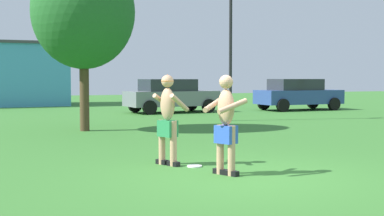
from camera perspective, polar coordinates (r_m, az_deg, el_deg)
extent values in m
plane|color=#38752D|center=(9.04, 5.88, -7.43)|extent=(80.00, 80.00, 0.00)
cube|color=black|center=(10.27, -3.26, -5.85)|extent=(0.20, 0.28, 0.09)
cylinder|color=tan|center=(10.21, -3.27, -3.71)|extent=(0.13, 0.13, 0.86)
cube|color=black|center=(10.04, -2.03, -6.06)|extent=(0.20, 0.28, 0.09)
cylinder|color=tan|center=(9.98, -2.03, -3.87)|extent=(0.13, 0.13, 0.86)
cube|color=#28844C|center=(10.07, -2.66, -2.23)|extent=(0.36, 0.41, 0.31)
ellipsoid|color=tan|center=(10.03, -2.67, 0.42)|extent=(0.33, 0.39, 0.62)
cylinder|color=tan|center=(10.26, -3.13, 0.66)|extent=(0.54, 0.36, 0.35)
cylinder|color=tan|center=(9.94, -1.37, 0.58)|extent=(0.51, 0.39, 0.37)
sphere|color=tan|center=(10.02, -2.68, 2.92)|extent=(0.24, 0.24, 0.24)
cone|color=orange|center=(10.02, -2.68, 3.30)|extent=(0.33, 0.33, 0.13)
cube|color=black|center=(9.09, 4.30, -7.07)|extent=(0.20, 0.28, 0.09)
cylinder|color=tan|center=(9.03, 4.31, -4.66)|extent=(0.13, 0.13, 0.86)
cube|color=black|center=(9.25, 3.07, -6.88)|extent=(0.20, 0.28, 0.09)
cylinder|color=tan|center=(9.19, 3.08, -4.51)|extent=(0.13, 0.13, 0.86)
cube|color=blue|center=(9.08, 3.70, -2.86)|extent=(0.36, 0.41, 0.31)
ellipsoid|color=tan|center=(9.04, 3.71, 0.08)|extent=(0.33, 0.39, 0.62)
cylinder|color=tan|center=(8.82, 4.41, 0.19)|extent=(0.60, 0.18, 0.26)
cylinder|color=tan|center=(9.11, 2.22, 0.30)|extent=(0.52, 0.45, 0.23)
sphere|color=tan|center=(9.02, 3.72, 2.84)|extent=(0.24, 0.24, 0.24)
cylinder|color=white|center=(9.96, 0.28, -6.32)|extent=(0.28, 0.28, 0.03)
cube|color=#2D478C|center=(27.22, 11.49, 1.19)|extent=(4.32, 1.84, 0.70)
cube|color=#282D33|center=(27.09, 11.15, 2.52)|extent=(2.42, 1.61, 0.56)
cylinder|color=black|center=(28.83, 12.96, 0.60)|extent=(0.64, 0.23, 0.64)
cylinder|color=black|center=(27.39, 15.14, 0.42)|extent=(0.64, 0.23, 0.64)
cylinder|color=black|center=(27.20, 7.79, 0.49)|extent=(0.64, 0.23, 0.64)
cylinder|color=black|center=(25.66, 9.82, 0.29)|extent=(0.64, 0.23, 0.64)
cube|color=slate|center=(24.91, -2.23, 1.06)|extent=(4.43, 2.12, 0.70)
cube|color=#282D33|center=(24.81, -2.65, 2.50)|extent=(2.52, 1.76, 0.56)
cylinder|color=black|center=(26.40, -0.10, 0.43)|extent=(0.65, 0.27, 0.64)
cylinder|color=black|center=(24.82, 1.81, 0.24)|extent=(0.65, 0.27, 0.64)
cylinder|color=black|center=(25.16, -6.20, 0.26)|extent=(0.65, 0.27, 0.64)
cylinder|color=black|center=(23.50, -4.61, 0.05)|extent=(0.65, 0.27, 0.64)
cylinder|color=black|center=(20.27, 4.20, 6.20)|extent=(0.12, 0.12, 5.37)
cylinder|color=#4C3823|center=(16.74, -11.59, 1.76)|extent=(0.29, 0.29, 2.46)
ellipsoid|color=#236028|center=(16.85, -11.69, 10.21)|extent=(3.19, 3.19, 3.56)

